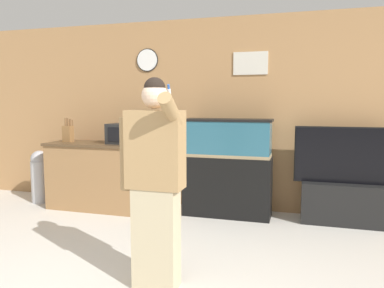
{
  "coord_description": "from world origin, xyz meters",
  "views": [
    {
      "loc": [
        1.25,
        -1.92,
        1.47
      ],
      "look_at": [
        0.2,
        1.68,
        1.05
      ],
      "focal_mm": 35.0,
      "sensor_mm": 36.0,
      "label": 1
    }
  ],
  "objects_px": {
    "microwave": "(127,134)",
    "knife_block": "(68,133)",
    "aquarium_on_stand": "(228,168)",
    "person_standing": "(154,181)",
    "tv_on_stand": "(343,194)",
    "counter_island": "(105,176)",
    "trash_bin": "(40,176)"
  },
  "relations": [
    {
      "from": "tv_on_stand",
      "to": "counter_island",
      "type": "bearing_deg",
      "value": -175.52
    },
    {
      "from": "tv_on_stand",
      "to": "person_standing",
      "type": "height_order",
      "value": "person_standing"
    },
    {
      "from": "counter_island",
      "to": "person_standing",
      "type": "relative_size",
      "value": 0.96
    },
    {
      "from": "person_standing",
      "to": "trash_bin",
      "type": "bearing_deg",
      "value": 143.46
    },
    {
      "from": "aquarium_on_stand",
      "to": "person_standing",
      "type": "height_order",
      "value": "person_standing"
    },
    {
      "from": "microwave",
      "to": "tv_on_stand",
      "type": "bearing_deg",
      "value": 4.5
    },
    {
      "from": "counter_island",
      "to": "knife_block",
      "type": "distance_m",
      "value": 0.8
    },
    {
      "from": "knife_block",
      "to": "aquarium_on_stand",
      "type": "height_order",
      "value": "aquarium_on_stand"
    },
    {
      "from": "person_standing",
      "to": "trash_bin",
      "type": "height_order",
      "value": "person_standing"
    },
    {
      "from": "knife_block",
      "to": "microwave",
      "type": "bearing_deg",
      "value": 1.74
    },
    {
      "from": "counter_island",
      "to": "aquarium_on_stand",
      "type": "xyz_separation_m",
      "value": [
        1.69,
        0.15,
        0.17
      ]
    },
    {
      "from": "microwave",
      "to": "knife_block",
      "type": "height_order",
      "value": "knife_block"
    },
    {
      "from": "knife_block",
      "to": "aquarium_on_stand",
      "type": "xyz_separation_m",
      "value": [
        2.24,
        0.16,
        -0.4
      ]
    },
    {
      "from": "knife_block",
      "to": "person_standing",
      "type": "relative_size",
      "value": 0.2
    },
    {
      "from": "microwave",
      "to": "aquarium_on_stand",
      "type": "distance_m",
      "value": 1.41
    },
    {
      "from": "microwave",
      "to": "person_standing",
      "type": "xyz_separation_m",
      "value": [
        1.15,
        -1.9,
        -0.19
      ]
    },
    {
      "from": "aquarium_on_stand",
      "to": "person_standing",
      "type": "distance_m",
      "value": 2.05
    },
    {
      "from": "microwave",
      "to": "aquarium_on_stand",
      "type": "height_order",
      "value": "aquarium_on_stand"
    },
    {
      "from": "counter_island",
      "to": "trash_bin",
      "type": "distance_m",
      "value": 1.09
    },
    {
      "from": "knife_block",
      "to": "tv_on_stand",
      "type": "bearing_deg",
      "value": 3.82
    },
    {
      "from": "microwave",
      "to": "aquarium_on_stand",
      "type": "bearing_deg",
      "value": 5.47
    },
    {
      "from": "counter_island",
      "to": "knife_block",
      "type": "xyz_separation_m",
      "value": [
        -0.56,
        -0.0,
        0.58
      ]
    },
    {
      "from": "microwave",
      "to": "person_standing",
      "type": "height_order",
      "value": "person_standing"
    },
    {
      "from": "counter_island",
      "to": "person_standing",
      "type": "distance_m",
      "value": 2.43
    },
    {
      "from": "microwave",
      "to": "knife_block",
      "type": "bearing_deg",
      "value": -178.26
    },
    {
      "from": "trash_bin",
      "to": "knife_block",
      "type": "bearing_deg",
      "value": -4.26
    },
    {
      "from": "trash_bin",
      "to": "tv_on_stand",
      "type": "bearing_deg",
      "value": 2.8
    },
    {
      "from": "microwave",
      "to": "trash_bin",
      "type": "height_order",
      "value": "microwave"
    },
    {
      "from": "aquarium_on_stand",
      "to": "tv_on_stand",
      "type": "height_order",
      "value": "aquarium_on_stand"
    },
    {
      "from": "counter_island",
      "to": "person_standing",
      "type": "bearing_deg",
      "value": -51.46
    },
    {
      "from": "counter_island",
      "to": "microwave",
      "type": "bearing_deg",
      "value": 4.34
    },
    {
      "from": "microwave",
      "to": "knife_block",
      "type": "distance_m",
      "value": 0.9
    }
  ]
}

